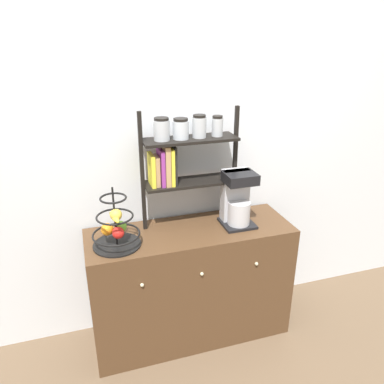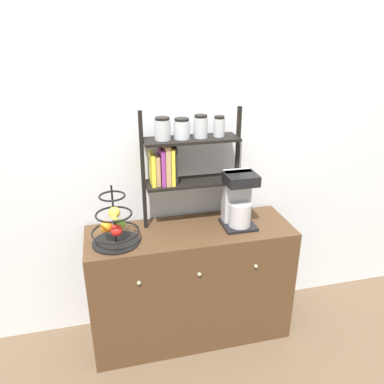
% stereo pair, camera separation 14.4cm
% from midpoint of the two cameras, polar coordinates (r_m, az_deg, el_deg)
% --- Properties ---
extents(ground_plane, '(12.00, 12.00, 0.00)m').
position_cam_midpoint_polar(ground_plane, '(2.83, 2.59, -23.44)').
color(ground_plane, brown).
extents(wall_back, '(7.00, 0.05, 2.60)m').
position_cam_midpoint_polar(wall_back, '(2.56, -0.07, 5.97)').
color(wall_back, silver).
rests_on(wall_back, ground_plane).
extents(sideboard, '(1.37, 0.48, 0.85)m').
position_cam_midpoint_polar(sideboard, '(2.71, 1.36, -13.76)').
color(sideboard, '#4C331E').
rests_on(sideboard, ground_plane).
extents(coffee_maker, '(0.21, 0.22, 0.38)m').
position_cam_midpoint_polar(coffee_maker, '(2.50, 8.71, -1.22)').
color(coffee_maker, black).
rests_on(coffee_maker, sideboard).
extents(fruit_stand, '(0.29, 0.29, 0.38)m').
position_cam_midpoint_polar(fruit_stand, '(2.31, -9.99, -5.10)').
color(fruit_stand, black).
rests_on(fruit_stand, sideboard).
extents(shelf_hutch, '(0.65, 0.20, 0.78)m').
position_cam_midpoint_polar(shelf_hutch, '(2.39, 0.01, 5.89)').
color(shelf_hutch, black).
rests_on(shelf_hutch, sideboard).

